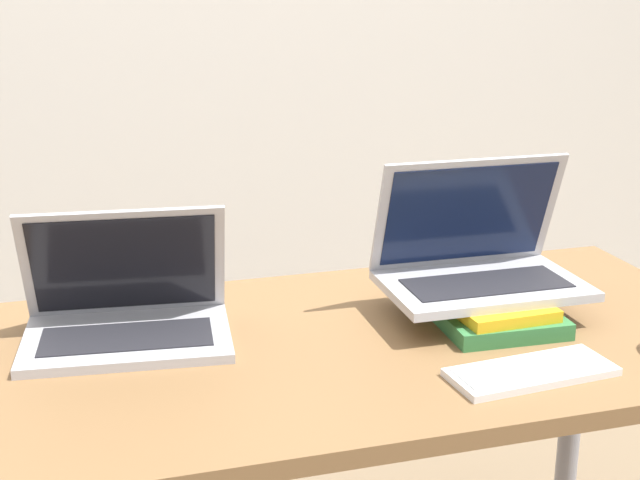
# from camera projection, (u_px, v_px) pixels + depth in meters

# --- Properties ---
(desk) EXTENTS (1.40, 0.69, 0.71)m
(desk) POSITION_uv_depth(u_px,v_px,m) (345.00, 383.00, 1.53)
(desk) COLOR brown
(desk) RESTS_ON ground_plane
(laptop_left) EXTENTS (0.36, 0.27, 0.23)m
(laptop_left) POSITION_uv_depth(u_px,v_px,m) (126.00, 313.00, 1.50)
(laptop_left) COLOR #B2B2B7
(laptop_left) RESTS_ON desk
(book_stack) EXTENTS (0.21, 0.27, 0.05)m
(book_stack) POSITION_uv_depth(u_px,v_px,m) (486.00, 306.00, 1.59)
(book_stack) COLOR #33753D
(book_stack) RESTS_ON desk
(laptop_on_books) EXTENTS (0.35, 0.23, 0.23)m
(laptop_on_books) POSITION_uv_depth(u_px,v_px,m) (478.00, 261.00, 1.60)
(laptop_on_books) COLOR #B2B2B7
(laptop_on_books) RESTS_ON book_stack
(wireless_keyboard) EXTENTS (0.27, 0.12, 0.01)m
(wireless_keyboard) POSITION_uv_depth(u_px,v_px,m) (531.00, 372.00, 1.37)
(wireless_keyboard) COLOR white
(wireless_keyboard) RESTS_ON desk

